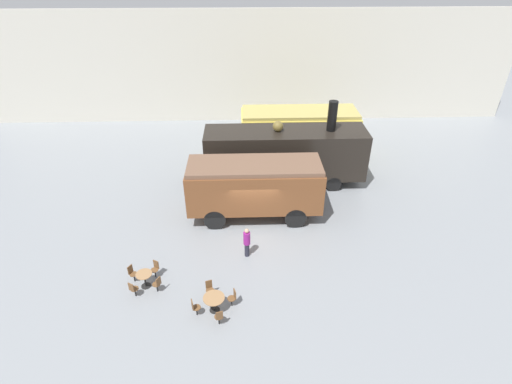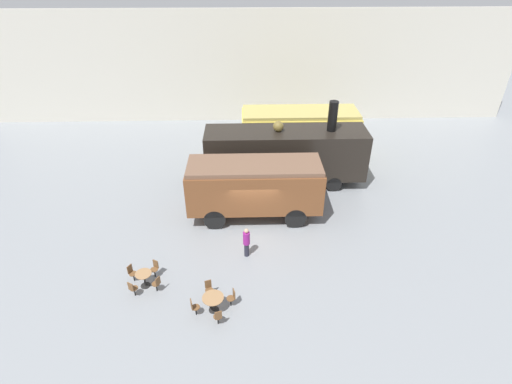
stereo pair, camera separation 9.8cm
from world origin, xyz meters
The scene contains 16 objects.
ground_plane centered at (0.00, 0.00, 0.00)m, with size 80.00×80.00×0.00m, color gray.
backdrop_wall centered at (0.00, 15.55, 4.50)m, with size 44.00×0.15×9.00m.
passenger_coach_vintage centered at (3.42, 8.48, 2.01)m, with size 8.07×2.85×3.42m.
steam_locomotive centered at (2.09, 4.72, 2.12)m, with size 9.89×2.54×5.40m.
passenger_coach_wooden centered at (0.06, 1.09, 2.02)m, with size 7.27×2.61×3.33m.
cafe_table_near centered at (-1.85, -5.81, 0.60)m, with size 0.91×0.91×0.75m.
cafe_table_mid centered at (-5.04, -4.31, 0.55)m, with size 0.73×0.73×0.75m.
cafe_chair_0 centered at (-2.64, -6.06, 0.51)m, with size 0.39×0.37×0.87m.
cafe_chair_1 centered at (-1.61, -6.60, 0.51)m, with size 0.37×0.39×0.87m.
cafe_chair_2 centered at (-1.06, -5.57, 0.51)m, with size 0.39×0.37×0.87m.
cafe_chair_3 centered at (-2.10, -5.02, 0.51)m, with size 0.37×0.39×0.87m.
cafe_chair_4 centered at (-5.68, -3.94, 0.51)m, with size 0.40×0.39×0.87m.
cafe_chair_5 centered at (-5.41, -4.95, 0.51)m, with size 0.39×0.40×0.87m.
cafe_chair_6 centered at (-4.40, -4.68, 0.51)m, with size 0.40×0.39×0.87m.
cafe_chair_7 centered at (-4.67, -3.67, 0.51)m, with size 0.39×0.40×0.87m.
visitor_person centered at (-0.43, -2.37, 0.89)m, with size 0.34×0.34×1.64m.
Camera 1 is at (-0.50, -17.52, 13.27)m, focal length 28.00 mm.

